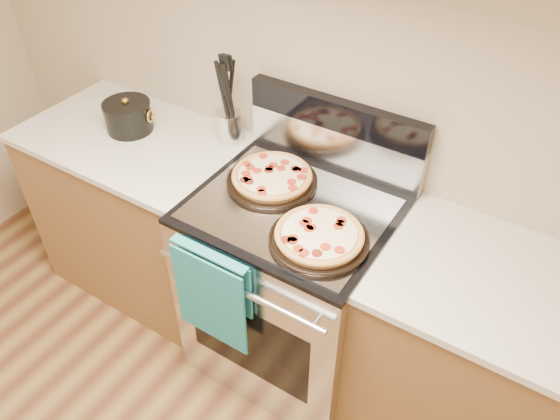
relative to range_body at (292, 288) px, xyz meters
The scene contains 17 objects.
wall_back 0.97m from the range_body, 90.00° to the left, with size 4.00×4.00×0.00m, color tan.
range_body is the anchor object (origin of this frame).
oven_window 0.34m from the range_body, 90.00° to the right, with size 0.56×0.01×0.40m, color black.
cooktop 0.46m from the range_body, ahead, with size 0.76×0.68×0.02m, color black.
backsplash_lower 0.64m from the range_body, 90.00° to the left, with size 0.76×0.06×0.18m, color silver.
backsplash_upper 0.77m from the range_body, 90.00° to the left, with size 0.76×0.06×0.12m, color black.
oven_handle 0.51m from the range_body, 90.00° to the right, with size 0.03×0.03×0.70m, color silver.
dish_towel 0.47m from the range_body, 107.74° to the right, with size 0.32×0.05×0.42m, color #18537C, non-canonical shape.
foil_sheet 0.47m from the range_body, 90.00° to the right, with size 0.70×0.55×0.01m, color gray.
cabinet_left 0.88m from the range_body, behind, with size 1.00×0.62×0.88m, color brown.
countertop_left 0.99m from the range_body, behind, with size 1.02×0.64×0.03m, color #BBB4A8.
cabinet_right 0.88m from the range_body, ahead, with size 1.00×0.62×0.88m, color brown.
countertop_right 0.99m from the range_body, ahead, with size 1.02×0.64×0.03m, color #BBB4A8.
pepperoni_pizza_back 0.52m from the range_body, 155.42° to the left, with size 0.36×0.36×0.05m, color #C9883D, non-canonical shape.
pepperoni_pizza_front 0.55m from the range_body, 35.84° to the right, with size 0.35×0.35×0.05m, color #C9883D, non-canonical shape.
utensil_crock 0.76m from the range_body, 153.43° to the left, with size 0.11×0.11×0.14m, color silver.
saucepan 1.06m from the range_body, behind, with size 0.21×0.21×0.13m, color black.
Camera 1 is at (0.80, 0.28, 2.25)m, focal length 35.00 mm.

